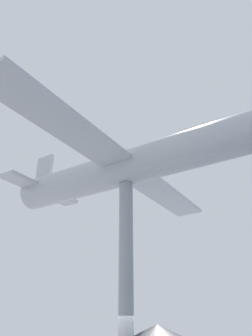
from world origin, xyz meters
The scene contains 2 objects.
support_pylon_central centered at (0.00, 0.00, 3.98)m, with size 0.61×0.61×7.95m.
suspended_airplane centered at (0.04, 0.26, 8.79)m, with size 15.26×14.06×3.00m.
Camera 1 is at (12.49, 5.32, 1.94)m, focal length 35.00 mm.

